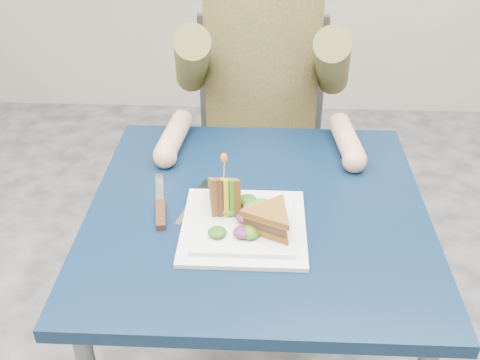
{
  "coord_description": "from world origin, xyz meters",
  "views": [
    {
      "loc": [
        0.01,
        -1.01,
        1.47
      ],
      "look_at": [
        -0.04,
        -0.03,
        0.82
      ],
      "focal_mm": 42.0,
      "sensor_mm": 36.0,
      "label": 1
    }
  ],
  "objects_px": {
    "fork": "(192,202)",
    "knife": "(160,209)",
    "sandwich_upright": "(225,195)",
    "diner": "(262,43)",
    "sandwich_flat": "(270,220)",
    "chair": "(260,139)",
    "table": "(257,235)",
    "plate": "(244,225)"
  },
  "relations": [
    {
      "from": "sandwich_upright",
      "to": "fork",
      "type": "relative_size",
      "value": 0.77
    },
    {
      "from": "table",
      "to": "diner",
      "type": "xyz_separation_m",
      "value": [
        -0.0,
        0.54,
        0.26
      ]
    },
    {
      "from": "fork",
      "to": "table",
      "type": "bearing_deg",
      "value": -2.91
    },
    {
      "from": "table",
      "to": "diner",
      "type": "relative_size",
      "value": 1.01
    },
    {
      "from": "knife",
      "to": "sandwich_upright",
      "type": "bearing_deg",
      "value": -2.93
    },
    {
      "from": "fork",
      "to": "sandwich_flat",
      "type": "bearing_deg",
      "value": -32.63
    },
    {
      "from": "chair",
      "to": "knife",
      "type": "height_order",
      "value": "chair"
    },
    {
      "from": "diner",
      "to": "plate",
      "type": "distance_m",
      "value": 0.64
    },
    {
      "from": "sandwich_flat",
      "to": "fork",
      "type": "bearing_deg",
      "value": 147.37
    },
    {
      "from": "fork",
      "to": "knife",
      "type": "height_order",
      "value": "knife"
    },
    {
      "from": "table",
      "to": "sandwich_upright",
      "type": "relative_size",
      "value": 5.5
    },
    {
      "from": "diner",
      "to": "sandwich_flat",
      "type": "relative_size",
      "value": 4.47
    },
    {
      "from": "diner",
      "to": "fork",
      "type": "distance_m",
      "value": 0.58
    },
    {
      "from": "fork",
      "to": "knife",
      "type": "distance_m",
      "value": 0.07
    },
    {
      "from": "chair",
      "to": "diner",
      "type": "height_order",
      "value": "diner"
    },
    {
      "from": "chair",
      "to": "fork",
      "type": "bearing_deg",
      "value": -102.86
    },
    {
      "from": "chair",
      "to": "sandwich_upright",
      "type": "height_order",
      "value": "chair"
    },
    {
      "from": "table",
      "to": "plate",
      "type": "distance_m",
      "value": 0.12
    },
    {
      "from": "sandwich_flat",
      "to": "sandwich_upright",
      "type": "bearing_deg",
      "value": 144.38
    },
    {
      "from": "sandwich_flat",
      "to": "sandwich_upright",
      "type": "relative_size",
      "value": 1.22
    },
    {
      "from": "sandwich_flat",
      "to": "plate",
      "type": "bearing_deg",
      "value": 155.56
    },
    {
      "from": "plate",
      "to": "knife",
      "type": "relative_size",
      "value": 1.18
    },
    {
      "from": "plate",
      "to": "knife",
      "type": "xyz_separation_m",
      "value": [
        -0.19,
        0.05,
        -0.0
      ]
    },
    {
      "from": "diner",
      "to": "table",
      "type": "bearing_deg",
      "value": -90.0
    },
    {
      "from": "table",
      "to": "knife",
      "type": "height_order",
      "value": "knife"
    },
    {
      "from": "plate",
      "to": "sandwich_flat",
      "type": "xyz_separation_m",
      "value": [
        0.06,
        -0.03,
        0.04
      ]
    },
    {
      "from": "sandwich_upright",
      "to": "table",
      "type": "bearing_deg",
      "value": 25.6
    },
    {
      "from": "table",
      "to": "sandwich_flat",
      "type": "distance_m",
      "value": 0.16
    },
    {
      "from": "table",
      "to": "sandwich_upright",
      "type": "distance_m",
      "value": 0.15
    },
    {
      "from": "chair",
      "to": "diner",
      "type": "xyz_separation_m",
      "value": [
        -0.0,
        -0.11,
        0.37
      ]
    },
    {
      "from": "chair",
      "to": "diner",
      "type": "relative_size",
      "value": 1.25
    },
    {
      "from": "plate",
      "to": "knife",
      "type": "height_order",
      "value": "plate"
    },
    {
      "from": "sandwich_upright",
      "to": "fork",
      "type": "distance_m",
      "value": 0.1
    },
    {
      "from": "chair",
      "to": "plate",
      "type": "relative_size",
      "value": 3.58
    },
    {
      "from": "knife",
      "to": "fork",
      "type": "bearing_deg",
      "value": 27.3
    },
    {
      "from": "sandwich_upright",
      "to": "knife",
      "type": "bearing_deg",
      "value": 177.07
    },
    {
      "from": "table",
      "to": "sandwich_flat",
      "type": "bearing_deg",
      "value": -75.53
    },
    {
      "from": "fork",
      "to": "plate",
      "type": "bearing_deg",
      "value": -35.98
    },
    {
      "from": "chair",
      "to": "sandwich_upright",
      "type": "relative_size",
      "value": 6.83
    },
    {
      "from": "knife",
      "to": "diner",
      "type": "bearing_deg",
      "value": 69.37
    },
    {
      "from": "sandwich_flat",
      "to": "knife",
      "type": "bearing_deg",
      "value": 162.17
    },
    {
      "from": "diner",
      "to": "fork",
      "type": "height_order",
      "value": "diner"
    }
  ]
}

